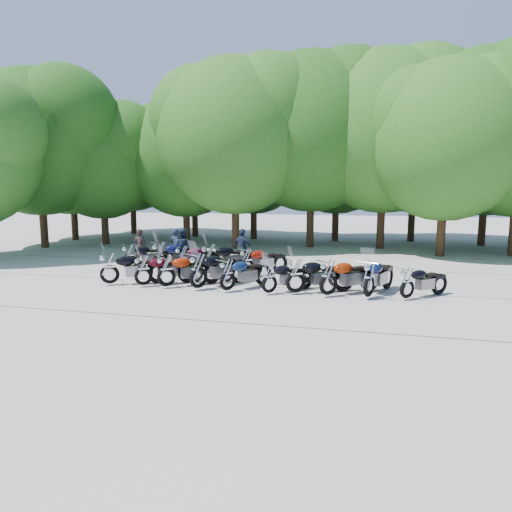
% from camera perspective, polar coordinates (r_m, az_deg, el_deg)
% --- Properties ---
extents(ground, '(90.00, 90.00, 0.00)m').
position_cam_1_polar(ground, '(15.03, -1.35, -4.98)').
color(ground, '#A69F96').
rests_on(ground, ground).
extents(tree_0, '(7.50, 7.50, 9.21)m').
position_cam_1_polar(tree_0, '(33.26, -22.14, 11.28)').
color(tree_0, '#3A2614').
rests_on(tree_0, ground).
extents(tree_1, '(6.97, 6.97, 8.55)m').
position_cam_1_polar(tree_1, '(29.92, -18.71, 11.08)').
color(tree_1, '#3A2614').
rests_on(tree_1, ground).
extents(tree_2, '(7.31, 7.31, 8.97)m').
position_cam_1_polar(tree_2, '(29.18, -8.85, 11.99)').
color(tree_2, '#3A2614').
rests_on(tree_2, ground).
extents(tree_3, '(8.70, 8.70, 10.67)m').
position_cam_1_polar(tree_3, '(26.55, -2.65, 14.61)').
color(tree_3, '#3A2614').
rests_on(tree_3, ground).
extents(tree_4, '(9.13, 9.13, 11.20)m').
position_cam_1_polar(tree_4, '(27.58, 6.99, 14.99)').
color(tree_4, '#3A2614').
rests_on(tree_4, ground).
extents(tree_5, '(9.04, 9.04, 11.10)m').
position_cam_1_polar(tree_5, '(27.51, 15.76, 14.63)').
color(tree_5, '#3A2614').
rests_on(tree_5, ground).
extents(tree_6, '(8.00, 8.00, 9.82)m').
position_cam_1_polar(tree_6, '(25.33, 22.72, 13.11)').
color(tree_6, '#3A2614').
rests_on(tree_6, ground).
extents(tree_9, '(7.59, 7.59, 9.32)m').
position_cam_1_polar(tree_9, '(36.18, -15.33, 11.44)').
color(tree_9, '#3A2614').
rests_on(tree_9, ground).
extents(tree_10, '(7.78, 7.78, 9.55)m').
position_cam_1_polar(tree_10, '(33.42, -7.79, 12.16)').
color(tree_10, '#3A2614').
rests_on(tree_10, ground).
extents(tree_11, '(7.56, 7.56, 9.28)m').
position_cam_1_polar(tree_11, '(31.52, -0.29, 12.16)').
color(tree_11, '#3A2614').
rests_on(tree_11, ground).
extents(tree_12, '(7.88, 7.88, 9.67)m').
position_cam_1_polar(tree_12, '(30.73, 10.11, 12.55)').
color(tree_12, '#3A2614').
rests_on(tree_12, ground).
extents(tree_13, '(8.31, 8.31, 10.20)m').
position_cam_1_polar(tree_13, '(31.83, 19.28, 12.64)').
color(tree_13, '#3A2614').
rests_on(tree_13, ground).
extents(tree_14, '(8.02, 8.02, 9.84)m').
position_cam_1_polar(tree_14, '(31.08, 27.00, 11.92)').
color(tree_14, '#3A2614').
rests_on(tree_14, ground).
extents(tree_17, '(8.31, 8.31, 10.20)m').
position_cam_1_polar(tree_17, '(29.69, -25.59, 12.62)').
color(tree_17, '#3A2614').
rests_on(tree_17, ground).
extents(motorcycle_0, '(2.46, 1.64, 1.34)m').
position_cam_1_polar(motorcycle_0, '(17.28, -17.86, -1.34)').
color(motorcycle_0, black).
rests_on(motorcycle_0, ground).
extents(motorcycle_1, '(2.17, 2.01, 1.28)m').
position_cam_1_polar(motorcycle_1, '(16.70, -13.91, -1.62)').
color(motorcycle_1, '#39070F').
rests_on(motorcycle_1, ground).
extents(motorcycle_2, '(2.27, 2.09, 1.34)m').
position_cam_1_polar(motorcycle_2, '(16.30, -11.16, -1.67)').
color(motorcycle_2, '#931E05').
rests_on(motorcycle_2, ground).
extents(motorcycle_3, '(2.05, 2.59, 1.45)m').
position_cam_1_polar(motorcycle_3, '(15.81, -7.23, -1.68)').
color(motorcycle_3, black).
rests_on(motorcycle_3, ground).
extents(motorcycle_4, '(1.88, 2.22, 1.27)m').
position_cam_1_polar(motorcycle_4, '(15.43, -3.59, -2.22)').
color(motorcycle_4, '#0E1C3E').
rests_on(motorcycle_4, ground).
extents(motorcycle_5, '(1.92, 1.98, 1.20)m').
position_cam_1_polar(motorcycle_5, '(15.06, 1.68, -2.63)').
color(motorcycle_5, black).
rests_on(motorcycle_5, ground).
extents(motorcycle_6, '(2.46, 1.80, 1.36)m').
position_cam_1_polar(motorcycle_6, '(15.10, 5.00, -2.31)').
color(motorcycle_6, black).
rests_on(motorcycle_6, ground).
extents(motorcycle_7, '(2.32, 2.20, 1.39)m').
position_cam_1_polar(motorcycle_7, '(14.88, 9.06, -2.50)').
color(motorcycle_7, maroon).
rests_on(motorcycle_7, ground).
extents(motorcycle_8, '(1.59, 2.59, 1.40)m').
position_cam_1_polar(motorcycle_8, '(14.88, 13.96, -2.61)').
color(motorcycle_8, '#0E193F').
rests_on(motorcycle_8, ground).
extents(motorcycle_9, '(1.96, 1.88, 1.18)m').
position_cam_1_polar(motorcycle_9, '(15.11, 18.40, -3.07)').
color(motorcycle_9, black).
rests_on(motorcycle_9, ground).
extents(motorcycle_10, '(2.17, 2.04, 1.29)m').
position_cam_1_polar(motorcycle_10, '(20.11, -15.52, 0.04)').
color(motorcycle_10, black).
rests_on(motorcycle_10, ground).
extents(motorcycle_11, '(2.35, 2.38, 1.45)m').
position_cam_1_polar(motorcycle_11, '(19.48, -11.85, 0.13)').
color(motorcycle_11, '#0C0F36').
rests_on(motorcycle_11, ground).
extents(motorcycle_12, '(2.15, 2.14, 1.31)m').
position_cam_1_polar(motorcycle_12, '(18.91, -9.15, -0.26)').
color(motorcycle_12, '#37071C').
rests_on(motorcycle_12, ground).
extents(motorcycle_13, '(2.56, 2.08, 1.45)m').
position_cam_1_polar(motorcycle_13, '(18.46, -5.78, -0.19)').
color(motorcycle_13, black).
rests_on(motorcycle_13, ground).
extents(motorcycle_14, '(2.04, 2.17, 1.29)m').
position_cam_1_polar(motorcycle_14, '(18.08, -1.16, -0.59)').
color(motorcycle_14, maroon).
rests_on(motorcycle_14, ground).
extents(rider_0, '(0.64, 0.44, 1.68)m').
position_cam_1_polar(rider_0, '(21.27, -14.28, 1.06)').
color(rider_0, black).
rests_on(rider_0, ground).
extents(rider_1, '(0.89, 0.70, 1.78)m').
position_cam_1_polar(rider_1, '(20.14, -9.22, 0.96)').
color(rider_1, '#1F3041').
rests_on(rider_1, ground).
extents(rider_2, '(1.11, 0.70, 1.75)m').
position_cam_1_polar(rider_2, '(19.85, -1.72, 0.91)').
color(rider_2, '#1F2B42').
rests_on(rider_2, ground).
extents(rider_3, '(0.64, 0.44, 1.68)m').
position_cam_1_polar(rider_3, '(21.09, -9.95, 1.14)').
color(rider_3, '#1A2138').
rests_on(rider_3, ground).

